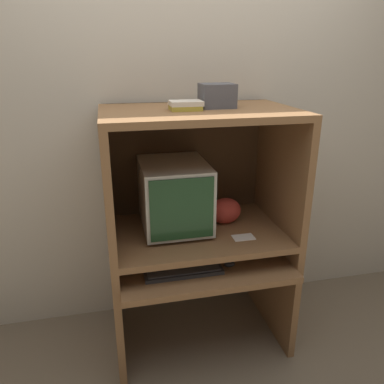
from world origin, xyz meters
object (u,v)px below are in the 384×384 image
object	(u,v)px
keyboard	(183,271)
snack_bag	(225,211)
crt_monitor	(174,195)
mouse	(229,264)
book_stack	(186,105)
storage_box	(217,96)

from	to	relation	value
keyboard	snack_bag	xyz separation A→B (m)	(0.32, 0.28, 0.20)
keyboard	crt_monitor	bearing A→B (deg)	88.61
crt_monitor	mouse	distance (m)	0.50
crt_monitor	keyboard	xyz separation A→B (m)	(-0.01, -0.28, -0.33)
mouse	book_stack	distance (m)	0.89
mouse	storage_box	bearing A→B (deg)	95.35
keyboard	book_stack	xyz separation A→B (m)	(0.06, 0.19, 0.85)
snack_bag	book_stack	world-z (taller)	book_stack
snack_bag	keyboard	bearing A→B (deg)	-138.86
mouse	keyboard	bearing A→B (deg)	-178.52
mouse	storage_box	distance (m)	0.91
keyboard	book_stack	distance (m)	0.87
storage_box	mouse	bearing A→B (deg)	-84.65
mouse	book_stack	xyz separation A→B (m)	(-0.20, 0.18, 0.84)
keyboard	mouse	size ratio (longest dim) A/B	6.89
crt_monitor	snack_bag	size ratio (longest dim) A/B	2.45
crt_monitor	storage_box	size ratio (longest dim) A/B	2.63
storage_box	crt_monitor	bearing A→B (deg)	171.60
keyboard	book_stack	size ratio (longest dim) A/B	2.57
keyboard	storage_box	distance (m)	0.95
snack_bag	book_stack	xyz separation A→B (m)	(-0.26, -0.09, 0.64)
mouse	book_stack	bearing A→B (deg)	138.73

